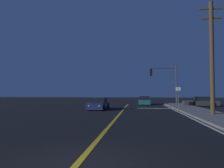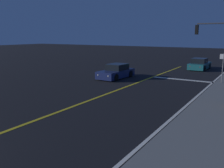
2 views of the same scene
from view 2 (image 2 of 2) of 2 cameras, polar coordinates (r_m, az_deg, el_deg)
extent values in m
cube|color=slate|center=(13.50, 23.00, -6.79)|extent=(3.20, 40.10, 0.15)
cube|color=gold|center=(16.20, -3.62, -3.20)|extent=(0.20, 37.87, 0.01)
cube|color=silver|center=(13.88, 15.40, -6.09)|extent=(0.16, 37.87, 0.01)
cube|color=silver|center=(23.62, 15.95, 0.98)|extent=(5.76, 0.50, 0.01)
cube|color=navy|center=(23.46, 0.89, 2.43)|extent=(1.95, 4.23, 0.68)
cube|color=black|center=(23.58, 1.22, 3.95)|extent=(1.61, 1.97, 0.60)
cylinder|color=black|center=(21.96, 0.87, 1.50)|extent=(0.25, 0.65, 0.64)
cylinder|color=black|center=(22.90, -2.63, 1.90)|extent=(0.25, 0.65, 0.64)
cylinder|color=black|center=(24.14, 4.22, 2.36)|extent=(0.25, 0.65, 0.64)
cylinder|color=black|center=(24.99, 0.90, 2.70)|extent=(0.25, 0.65, 0.64)
sphere|color=#FFF4CC|center=(21.49, -0.82, 1.82)|extent=(0.18, 0.18, 0.18)
sphere|color=#FFF4CC|center=(22.13, -3.18, 2.09)|extent=(0.18, 0.18, 0.18)
sphere|color=red|center=(24.88, 4.52, 3.09)|extent=(0.14, 0.14, 0.14)
sphere|color=red|center=(25.44, 2.34, 3.30)|extent=(0.14, 0.14, 0.14)
cube|color=#195960|center=(31.31, 19.57, 4.02)|extent=(1.88, 4.23, 0.68)
cube|color=black|center=(31.01, 19.53, 5.07)|extent=(1.58, 1.96, 0.60)
cylinder|color=black|center=(32.78, 18.68, 4.16)|extent=(0.23, 0.64, 0.64)
cylinder|color=black|center=(32.41, 21.53, 3.89)|extent=(0.23, 0.64, 0.64)
cylinder|color=black|center=(30.28, 17.43, 3.69)|extent=(0.23, 0.64, 0.64)
cylinder|color=black|center=(29.89, 20.51, 3.40)|extent=(0.23, 0.64, 0.64)
sphere|color=#FFF4CC|center=(33.40, 19.48, 4.58)|extent=(0.18, 0.18, 0.18)
sphere|color=#FFF4CC|center=(33.16, 21.34, 4.41)|extent=(0.18, 0.18, 0.18)
sphere|color=red|center=(29.47, 17.58, 3.88)|extent=(0.14, 0.14, 0.14)
sphere|color=red|center=(29.20, 19.67, 3.68)|extent=(0.14, 0.14, 0.14)
cylinder|color=#38383D|center=(25.09, 22.74, 12.78)|extent=(3.22, 0.12, 0.12)
cube|color=black|center=(25.39, 18.99, 11.77)|extent=(0.28, 0.28, 0.90)
sphere|color=red|center=(25.39, 19.03, 12.37)|extent=(0.22, 0.22, 0.22)
sphere|color=#4C2D05|center=(25.39, 18.99, 11.77)|extent=(0.22, 0.22, 0.22)
sphere|color=#0A3814|center=(25.38, 18.95, 11.16)|extent=(0.22, 0.22, 0.22)
cylinder|color=slate|center=(22.28, 24.15, 3.16)|extent=(0.06, 0.06, 2.57)
cube|color=white|center=(22.17, 24.37, 5.80)|extent=(0.56, 0.08, 0.40)
camera|label=1|loc=(8.71, -82.83, -13.30)|focal=34.62mm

